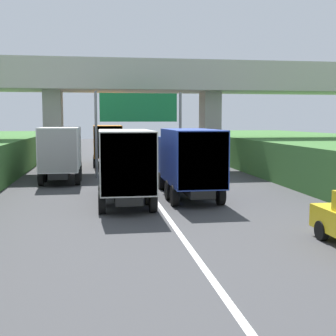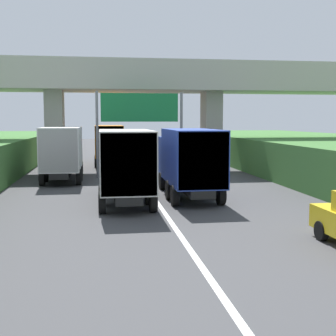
# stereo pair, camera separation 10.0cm
# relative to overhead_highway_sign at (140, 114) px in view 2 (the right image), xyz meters

# --- Properties ---
(lane_centre_stripe) EXTENTS (0.20, 102.32, 0.01)m
(lane_centre_stripe) POSITION_rel_overhead_highway_sign_xyz_m (0.00, -3.38, -4.31)
(lane_centre_stripe) COLOR white
(lane_centre_stripe) RESTS_ON ground
(overpass_bridge) EXTENTS (40.00, 4.80, 8.28)m
(overpass_bridge) POSITION_rel_overhead_highway_sign_xyz_m (0.00, 4.41, 2.00)
(overpass_bridge) COLOR #ADA89E
(overpass_bridge) RESTS_ON ground
(overhead_highway_sign) EXTENTS (5.88, 0.18, 5.78)m
(overhead_highway_sign) POSITION_rel_overhead_highway_sign_xyz_m (0.00, 0.00, 0.00)
(overhead_highway_sign) COLOR slate
(overhead_highway_sign) RESTS_ON ground
(truck_black) EXTENTS (2.44, 7.30, 3.44)m
(truck_black) POSITION_rel_overhead_highway_sign_xyz_m (-1.53, -9.62, -2.38)
(truck_black) COLOR black
(truck_black) RESTS_ON ground
(truck_white) EXTENTS (2.44, 7.30, 3.44)m
(truck_white) POSITION_rel_overhead_highway_sign_xyz_m (-5.03, -0.91, -2.38)
(truck_white) COLOR black
(truck_white) RESTS_ON ground
(truck_blue) EXTENTS (2.44, 7.30, 3.44)m
(truck_blue) POSITION_rel_overhead_highway_sign_xyz_m (1.73, -8.44, -2.38)
(truck_blue) COLOR black
(truck_blue) RESTS_ON ground
(truck_orange) EXTENTS (2.44, 7.30, 3.44)m
(truck_orange) POSITION_rel_overhead_highway_sign_xyz_m (-1.94, 9.09, -2.38)
(truck_orange) COLOR black
(truck_orange) RESTS_ON ground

